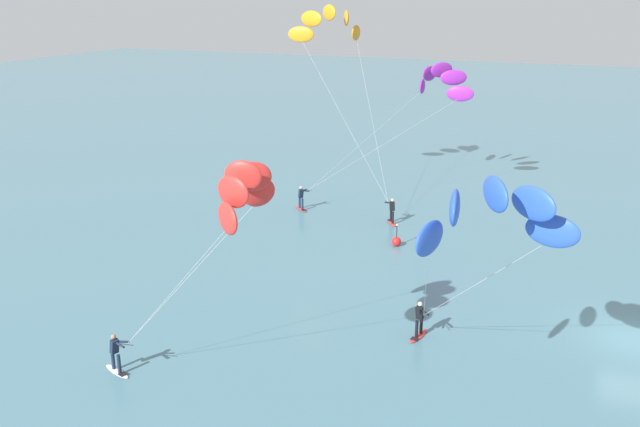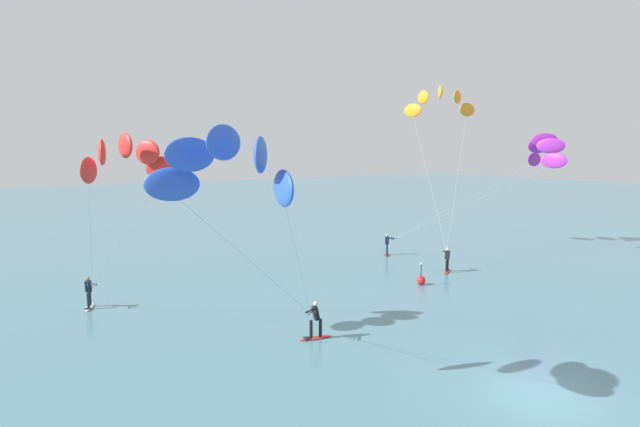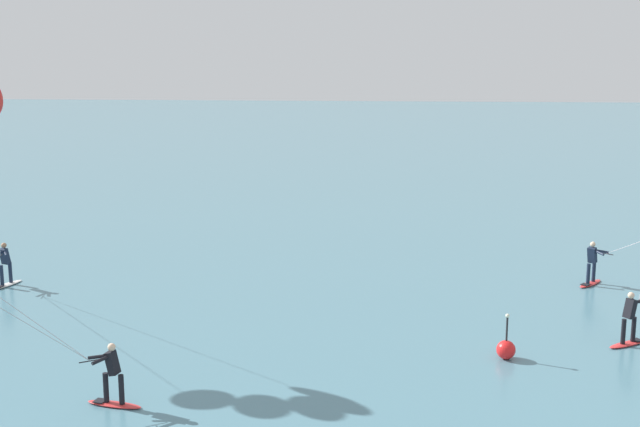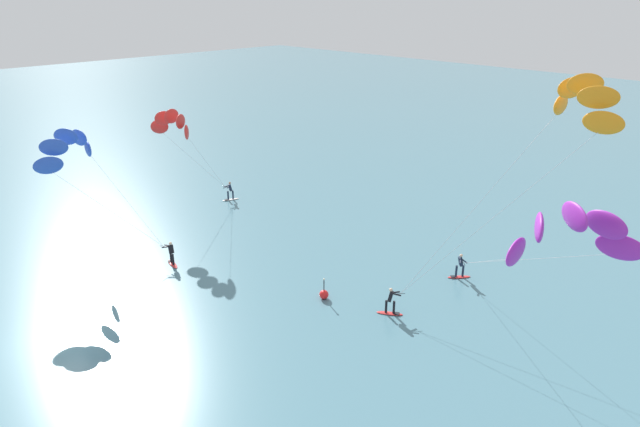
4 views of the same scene
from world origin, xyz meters
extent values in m
ellipsoid|color=red|center=(11.00, 14.27, 0.04)|extent=(1.45, 1.13, 0.08)
cube|color=black|center=(11.35, 14.50, 0.09)|extent=(0.39, 0.39, 0.02)
cylinder|color=black|center=(10.82, 14.15, 0.47)|extent=(0.14, 0.14, 0.78)
cylinder|color=black|center=(11.19, 14.39, 0.47)|extent=(0.14, 0.14, 0.78)
cube|color=black|center=(11.00, 14.27, 1.16)|extent=(0.43, 0.43, 0.63)
sphere|color=beige|center=(11.00, 14.27, 1.58)|extent=(0.20, 0.20, 0.20)
cylinder|color=black|center=(11.37, 14.68, 1.31)|extent=(0.39, 0.43, 0.03)
cylinder|color=black|center=(11.10, 14.55, 1.34)|extent=(0.29, 0.60, 0.15)
cylinder|color=black|center=(11.27, 14.40, 1.34)|extent=(0.58, 0.35, 0.15)
ellipsoid|color=red|center=(-3.29, 8.75, 0.04)|extent=(1.54, 0.66, 0.08)
cube|color=black|center=(-3.69, 8.84, 0.09)|extent=(0.33, 0.34, 0.02)
cylinder|color=black|center=(-3.07, 8.71, 0.47)|extent=(0.14, 0.14, 0.78)
cylinder|color=black|center=(-3.50, 8.80, 0.47)|extent=(0.14, 0.14, 0.78)
cube|color=black|center=(-3.29, 8.75, 1.16)|extent=(0.37, 0.36, 0.63)
sphere|color=beige|center=(-3.29, 8.75, 1.58)|extent=(0.20, 0.20, 0.20)
cylinder|color=black|center=(-3.75, 8.46, 1.31)|extent=(0.48, 0.32, 0.03)
cylinder|color=black|center=(-3.46, 8.52, 1.34)|extent=(0.43, 0.54, 0.15)
cylinder|color=black|center=(-3.58, 8.70, 1.34)|extent=(0.61, 0.19, 0.15)
ellipsoid|color=white|center=(-10.72, 19.10, 0.04)|extent=(0.86, 1.53, 0.08)
cylinder|color=#192338|center=(-10.64, 19.30, 0.47)|extent=(0.14, 0.14, 0.78)
cylinder|color=#192338|center=(-10.79, 18.89, 0.47)|extent=(0.14, 0.14, 0.78)
cube|color=#192338|center=(-10.72, 19.10, 1.16)|extent=(0.39, 0.41, 0.63)
sphere|color=#9E7051|center=(-10.72, 19.10, 1.58)|extent=(0.20, 0.20, 0.20)
cylinder|color=black|center=(-10.63, 18.55, 1.31)|extent=(0.11, 0.55, 0.03)
cylinder|color=#192338|center=(-10.57, 18.84, 1.34)|extent=(0.38, 0.56, 0.15)
ellipsoid|color=red|center=(11.42, 20.91, 0.04)|extent=(1.24, 1.38, 0.08)
cube|color=black|center=(11.15, 20.59, 0.09)|extent=(0.40, 0.40, 0.02)
cylinder|color=#192338|center=(11.56, 21.08, 0.47)|extent=(0.14, 0.14, 0.78)
cylinder|color=#192338|center=(11.28, 20.74, 0.47)|extent=(0.14, 0.14, 0.78)
cube|color=#192338|center=(11.42, 20.91, 1.16)|extent=(0.44, 0.44, 0.63)
sphere|color=beige|center=(11.42, 20.91, 1.58)|extent=(0.20, 0.20, 0.20)
cylinder|color=black|center=(11.84, 20.56, 1.31)|extent=(0.44, 0.37, 0.03)
cylinder|color=#192338|center=(11.70, 20.82, 1.34)|extent=(0.60, 0.27, 0.15)
cylinder|color=#192338|center=(11.56, 20.65, 1.34)|extent=(0.37, 0.57, 0.15)
sphere|color=red|center=(7.12, 12.82, 0.28)|extent=(0.56, 0.56, 0.56)
cylinder|color=#262628|center=(7.12, 12.82, 0.91)|extent=(0.06, 0.06, 0.70)
sphere|color=#F2F2CC|center=(7.12, 12.82, 1.32)|extent=(0.12, 0.12, 0.12)
camera|label=1|loc=(-29.66, 2.55, 14.46)|focal=38.34mm
camera|label=2|loc=(-15.37, -9.66, 8.26)|focal=29.22mm
camera|label=3|loc=(3.46, -11.23, 9.16)|focal=48.12mm
camera|label=4|loc=(27.86, -8.17, 17.33)|focal=31.53mm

